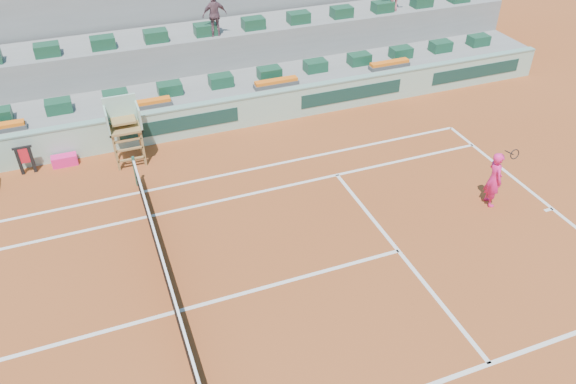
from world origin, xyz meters
name	(u,v)px	position (x,y,z in m)	size (l,w,h in m)	color
ground	(175,312)	(0.00, 0.00, 0.00)	(90.00, 90.00, 0.00)	brown
seating_tier_lower	(117,107)	(0.00, 10.70, 0.60)	(36.00, 4.00, 1.20)	gray
seating_tier_upper	(109,74)	(0.00, 12.30, 1.30)	(36.00, 2.40, 2.60)	gray
stadium_back_wall	(100,39)	(0.00, 13.90, 2.20)	(36.00, 0.40, 4.40)	gray
player_bag	(65,160)	(-2.16, 8.07, 0.19)	(0.84, 0.37, 0.37)	#FF217D
spectator_mid	(215,15)	(4.35, 11.44, 3.44)	(0.99, 0.41, 1.68)	#6D4953
court_lines	(175,312)	(0.00, 0.00, 0.01)	(23.89, 11.09, 0.01)	silver
tennis_net	(172,298)	(0.00, 0.00, 0.53)	(0.10, 11.97, 1.10)	black
advertising_hoarding	(125,132)	(0.02, 8.50, 0.63)	(36.00, 0.34, 1.26)	#9CC5AE
umpire_chair	(124,123)	(0.00, 7.50, 1.54)	(1.10, 0.90, 2.40)	olive
seat_row_lower	(116,97)	(0.00, 9.80, 1.42)	(32.90, 0.60, 0.44)	#17452D
seat_row_upper	(103,43)	(0.00, 11.70, 2.82)	(32.90, 0.60, 0.44)	#17452D
flower_planters	(75,116)	(-1.50, 9.00, 1.33)	(26.80, 0.36, 0.28)	#484848
towel_rack	(25,158)	(-3.34, 7.99, 0.60)	(0.61, 0.10, 1.03)	black
tennis_player	(494,179)	(10.20, 0.97, 0.93)	(0.57, 0.93, 2.28)	#FF217D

